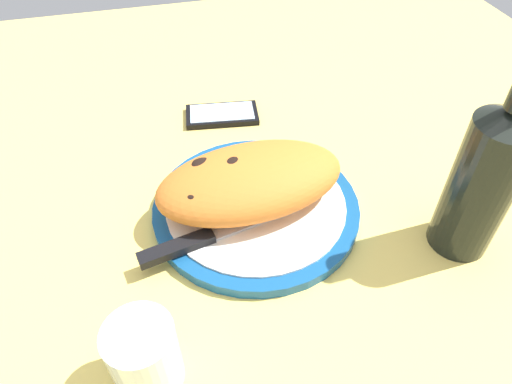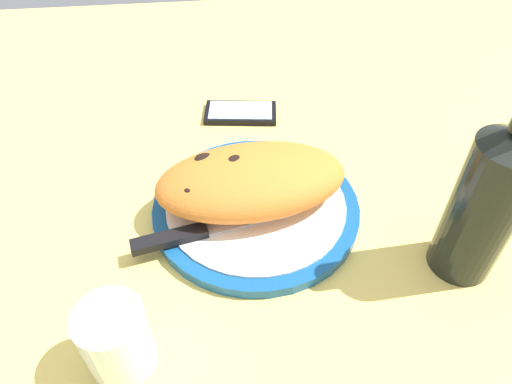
{
  "view_description": "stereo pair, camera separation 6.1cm",
  "coord_description": "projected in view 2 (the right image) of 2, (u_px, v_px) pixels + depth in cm",
  "views": [
    {
      "loc": [
        11.07,
        42.44,
        46.76
      ],
      "look_at": [
        0.0,
        0.0,
        3.87
      ],
      "focal_mm": 32.16,
      "sensor_mm": 36.0,
      "label": 1
    },
    {
      "loc": [
        5.05,
        43.56,
        46.76
      ],
      "look_at": [
        0.0,
        0.0,
        3.87
      ],
      "focal_mm": 32.16,
      "sensor_mm": 36.0,
      "label": 2
    }
  ],
  "objects": [
    {
      "name": "smartphone",
      "position": [
        241.0,
        113.0,
        0.8
      ],
      "size": [
        13.18,
        7.99,
        1.16
      ],
      "color": "black",
      "rests_on": "ground_plane"
    },
    {
      "name": "knife",
      "position": [
        191.0,
        234.0,
        0.58
      ],
      "size": [
        21.73,
        6.33,
        1.2
      ],
      "color": "silver",
      "rests_on": "plate"
    },
    {
      "name": "water_glass",
      "position": [
        117.0,
        342.0,
        0.46
      ],
      "size": [
        6.88,
        6.88,
        8.73
      ],
      "color": "silver",
      "rests_on": "ground_plane"
    },
    {
      "name": "calzone",
      "position": [
        251.0,
        180.0,
        0.61
      ],
      "size": [
        26.56,
        15.98,
        6.77
      ],
      "color": "orange",
      "rests_on": "plate"
    },
    {
      "name": "plate",
      "position": [
        256.0,
        207.0,
        0.63
      ],
      "size": [
        28.37,
        28.37,
        1.87
      ],
      "color": "navy",
      "rests_on": "ground_plane"
    },
    {
      "name": "fork",
      "position": [
        258.0,
        173.0,
        0.67
      ],
      "size": [
        16.73,
        3.11,
        0.4
      ],
      "color": "silver",
      "rests_on": "plate"
    },
    {
      "name": "ground_plane",
      "position": [
        256.0,
        219.0,
        0.65
      ],
      "size": [
        150.0,
        150.0,
        3.0
      ],
      "primitive_type": "cube",
      "color": "#EACC60"
    },
    {
      "name": "wine_bottle",
      "position": [
        487.0,
        202.0,
        0.5
      ],
      "size": [
        7.53,
        7.53,
        27.53
      ],
      "color": "black",
      "rests_on": "ground_plane"
    }
  ]
}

